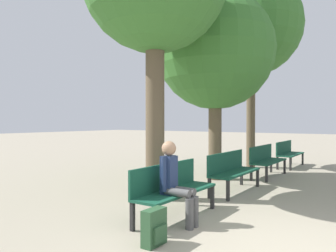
{
  "coord_description": "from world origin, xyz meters",
  "views": [
    {
      "loc": [
        1.12,
        -3.92,
        1.63
      ],
      "look_at": [
        -3.71,
        3.11,
        1.49
      ],
      "focal_mm": 35.0,
      "sensor_mm": 36.0,
      "label": 1
    }
  ],
  "objects_px": {
    "bench_row_1": "(231,169)",
    "backpack": "(154,228)",
    "tree_row_1": "(215,51)",
    "tree_row_2": "(251,26)",
    "person_seated": "(175,180)",
    "bench_row_2": "(266,158)",
    "bench_row_3": "(288,152)",
    "bench_row_0": "(172,186)"
  },
  "relations": [
    {
      "from": "bench_row_1",
      "to": "backpack",
      "type": "height_order",
      "value": "bench_row_1"
    },
    {
      "from": "tree_row_1",
      "to": "bench_row_1",
      "type": "bearing_deg",
      "value": -50.19
    },
    {
      "from": "tree_row_2",
      "to": "backpack",
      "type": "bearing_deg",
      "value": -78.71
    },
    {
      "from": "tree_row_1",
      "to": "person_seated",
      "type": "relative_size",
      "value": 3.99
    },
    {
      "from": "bench_row_2",
      "to": "tree_row_1",
      "type": "height_order",
      "value": "tree_row_1"
    },
    {
      "from": "bench_row_1",
      "to": "tree_row_2",
      "type": "xyz_separation_m",
      "value": [
        -1.03,
        4.03,
        4.38
      ]
    },
    {
      "from": "bench_row_1",
      "to": "tree_row_2",
      "type": "height_order",
      "value": "tree_row_2"
    },
    {
      "from": "bench_row_3",
      "to": "tree_row_1",
      "type": "bearing_deg",
      "value": -105.59
    },
    {
      "from": "bench_row_0",
      "to": "bench_row_2",
      "type": "bearing_deg",
      "value": 90.0
    },
    {
      "from": "person_seated",
      "to": "backpack",
      "type": "xyz_separation_m",
      "value": [
        0.25,
        -0.88,
        -0.46
      ]
    },
    {
      "from": "person_seated",
      "to": "backpack",
      "type": "distance_m",
      "value": 1.02
    },
    {
      "from": "bench_row_3",
      "to": "backpack",
      "type": "bearing_deg",
      "value": -86.68
    },
    {
      "from": "bench_row_1",
      "to": "bench_row_2",
      "type": "xyz_separation_m",
      "value": [
        0.0,
        2.47,
        0.0
      ]
    },
    {
      "from": "bench_row_0",
      "to": "tree_row_1",
      "type": "relative_size",
      "value": 0.36
    },
    {
      "from": "tree_row_1",
      "to": "person_seated",
      "type": "xyz_separation_m",
      "value": [
        1.27,
        -3.97,
        -2.86
      ]
    },
    {
      "from": "tree_row_1",
      "to": "person_seated",
      "type": "height_order",
      "value": "tree_row_1"
    },
    {
      "from": "tree_row_1",
      "to": "bench_row_2",
      "type": "bearing_deg",
      "value": 50.0
    },
    {
      "from": "bench_row_3",
      "to": "tree_row_2",
      "type": "xyz_separation_m",
      "value": [
        -1.03,
        -0.9,
        4.38
      ]
    },
    {
      "from": "bench_row_0",
      "to": "backpack",
      "type": "bearing_deg",
      "value": -66.69
    },
    {
      "from": "tree_row_2",
      "to": "person_seated",
      "type": "distance_m",
      "value": 8.07
    },
    {
      "from": "bench_row_2",
      "to": "bench_row_0",
      "type": "bearing_deg",
      "value": -90.0
    },
    {
      "from": "bench_row_1",
      "to": "bench_row_2",
      "type": "height_order",
      "value": "same"
    },
    {
      "from": "person_seated",
      "to": "bench_row_0",
      "type": "bearing_deg",
      "value": 131.72
    },
    {
      "from": "bench_row_1",
      "to": "backpack",
      "type": "xyz_separation_m",
      "value": [
        0.5,
        -3.62,
        -0.29
      ]
    },
    {
      "from": "bench_row_3",
      "to": "backpack",
      "type": "height_order",
      "value": "bench_row_3"
    },
    {
      "from": "backpack",
      "to": "bench_row_0",
      "type": "bearing_deg",
      "value": 113.31
    },
    {
      "from": "bench_row_0",
      "to": "bench_row_3",
      "type": "xyz_separation_m",
      "value": [
        0.0,
        7.4,
        0.0
      ]
    },
    {
      "from": "tree_row_2",
      "to": "person_seated",
      "type": "height_order",
      "value": "tree_row_2"
    },
    {
      "from": "bench_row_2",
      "to": "bench_row_3",
      "type": "xyz_separation_m",
      "value": [
        0.0,
        2.47,
        0.0
      ]
    },
    {
      "from": "person_seated",
      "to": "backpack",
      "type": "bearing_deg",
      "value": -73.94
    },
    {
      "from": "bench_row_2",
      "to": "tree_row_1",
      "type": "xyz_separation_m",
      "value": [
        -1.03,
        -1.23,
        3.03
      ]
    },
    {
      "from": "bench_row_1",
      "to": "tree_row_1",
      "type": "distance_m",
      "value": 3.43
    },
    {
      "from": "person_seated",
      "to": "bench_row_2",
      "type": "bearing_deg",
      "value": 92.67
    },
    {
      "from": "bench_row_3",
      "to": "backpack",
      "type": "relative_size",
      "value": 3.88
    },
    {
      "from": "bench_row_3",
      "to": "person_seated",
      "type": "height_order",
      "value": "person_seated"
    },
    {
      "from": "bench_row_0",
      "to": "person_seated",
      "type": "bearing_deg",
      "value": -48.28
    },
    {
      "from": "tree_row_2",
      "to": "backpack",
      "type": "xyz_separation_m",
      "value": [
        1.53,
        -7.64,
        -4.68
      ]
    },
    {
      "from": "tree_row_1",
      "to": "backpack",
      "type": "relative_size",
      "value": 10.88
    },
    {
      "from": "bench_row_0",
      "to": "person_seated",
      "type": "height_order",
      "value": "person_seated"
    },
    {
      "from": "bench_row_2",
      "to": "tree_row_2",
      "type": "bearing_deg",
      "value": 123.42
    },
    {
      "from": "tree_row_2",
      "to": "bench_row_3",
      "type": "bearing_deg",
      "value": 41.22
    },
    {
      "from": "tree_row_1",
      "to": "tree_row_2",
      "type": "bearing_deg",
      "value": 90.0
    }
  ]
}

